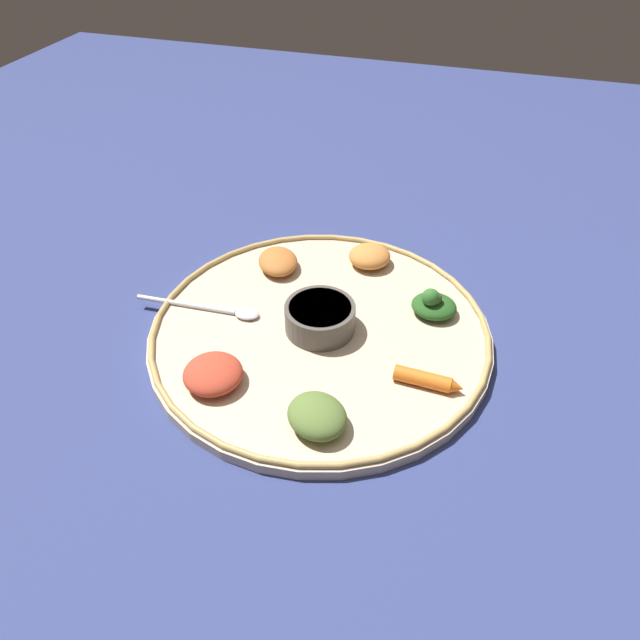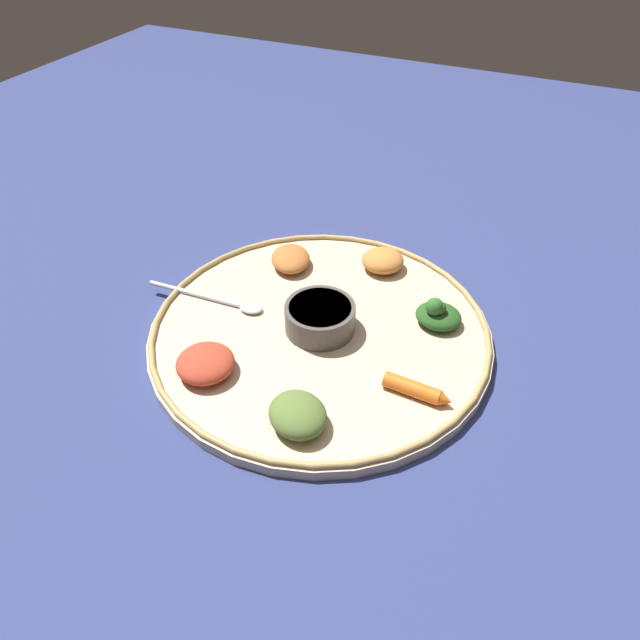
% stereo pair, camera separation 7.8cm
% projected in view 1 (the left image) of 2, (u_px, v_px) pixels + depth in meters
% --- Properties ---
extents(ground_plane, '(2.40, 2.40, 0.00)m').
position_uv_depth(ground_plane, '(320.00, 337.00, 0.80)').
color(ground_plane, navy).
extents(platter, '(0.46, 0.46, 0.01)m').
position_uv_depth(platter, '(320.00, 333.00, 0.79)').
color(platter, '#C6B293').
rests_on(platter, ground_plane).
extents(platter_rim, '(0.45, 0.45, 0.01)m').
position_uv_depth(platter_rim, '(320.00, 327.00, 0.79)').
color(platter_rim, tan).
rests_on(platter_rim, platter).
extents(center_bowl, '(0.09, 0.09, 0.04)m').
position_uv_depth(center_bowl, '(320.00, 317.00, 0.77)').
color(center_bowl, '#4C4742').
rests_on(center_bowl, platter).
extents(spoon, '(0.18, 0.03, 0.01)m').
position_uv_depth(spoon, '(216.00, 309.00, 0.81)').
color(spoon, silver).
rests_on(spoon, platter).
extents(greens_pile, '(0.06, 0.06, 0.04)m').
position_uv_depth(greens_pile, '(434.00, 305.00, 0.80)').
color(greens_pile, '#23511E').
rests_on(greens_pile, platter).
extents(carrot_near_spoon, '(0.08, 0.02, 0.02)m').
position_uv_depth(carrot_near_spoon, '(428.00, 380.00, 0.70)').
color(carrot_near_spoon, orange).
rests_on(carrot_near_spoon, platter).
extents(mound_squash, '(0.08, 0.08, 0.03)m').
position_uv_depth(mound_squash, '(370.00, 256.00, 0.89)').
color(mound_squash, '#C67A38').
rests_on(mound_squash, platter).
extents(mound_chickpea, '(0.09, 0.09, 0.03)m').
position_uv_depth(mound_chickpea, '(278.00, 261.00, 0.88)').
color(mound_chickpea, '#B2662D').
rests_on(mound_chickpea, platter).
extents(mound_berbere_red, '(0.10, 0.10, 0.03)m').
position_uv_depth(mound_berbere_red, '(213.00, 374.00, 0.70)').
color(mound_berbere_red, '#B73D28').
rests_on(mound_berbere_red, platter).
extents(mound_collards, '(0.09, 0.09, 0.03)m').
position_uv_depth(mound_collards, '(317.00, 416.00, 0.65)').
color(mound_collards, '#567033').
rests_on(mound_collards, platter).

